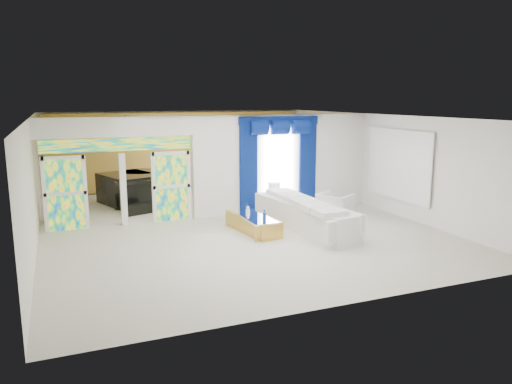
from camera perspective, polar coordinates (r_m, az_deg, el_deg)
name	(u,v)px	position (r m, az deg, el deg)	size (l,w,h in m)	color
floor	(230,223)	(13.94, -3.01, -3.67)	(12.00, 12.00, 0.00)	#B7AF9E
dividing_wall	(284,163)	(15.37, 3.29, 3.39)	(5.70, 0.18, 3.00)	white
dividing_header	(117,127)	(13.86, -15.81, 7.28)	(4.30, 0.18, 0.55)	white
stained_panel_left	(65,194)	(13.98, -21.25, -0.16)	(0.95, 0.04, 2.00)	#994C3F
stained_panel_right	(171,186)	(14.29, -9.78, 0.65)	(0.95, 0.04, 2.00)	#994C3F
stained_transom	(118,145)	(13.90, -15.71, 5.32)	(4.00, 0.05, 0.35)	#994C3F
window_pane	(278,165)	(15.18, 2.60, 3.12)	(1.00, 0.02, 2.30)	white
blue_drape_left	(248,169)	(14.77, -0.88, 2.71)	(0.55, 0.10, 2.80)	#030E48
blue_drape_right	(307,165)	(15.61, 5.98, 3.09)	(0.55, 0.10, 2.80)	#030E48
blue_pelmet	(279,121)	(15.03, 2.69, 8.28)	(2.60, 0.12, 0.25)	#030E48
wall_mirror	(398,165)	(15.15, 16.20, 3.06)	(0.04, 2.70, 1.90)	white
gold_curtains	(179,150)	(19.27, -8.87, 4.80)	(9.70, 0.12, 2.90)	gold
white_sofa	(304,216)	(13.29, 5.56, -2.83)	(0.81, 3.80, 0.72)	white
coffee_table	(253,224)	(13.03, -0.34, -3.71)	(0.65, 1.94, 0.43)	gold
console_table	(283,206)	(15.27, 3.13, -1.66)	(1.12, 0.36, 0.37)	silver
table_lamp	(274,192)	(15.05, 2.11, 0.02)	(0.36, 0.36, 0.58)	white
armchair	(335,204)	(15.17, 9.17, -1.39)	(0.96, 0.84, 0.63)	white
grand_piano	(130,189)	(16.95, -14.43, 0.35)	(1.51, 1.98, 1.00)	black
piano_bench	(138,209)	(15.46, -13.54, -1.91)	(0.93, 0.36, 0.31)	black
tv_console	(59,208)	(15.20, -21.92, -1.71)	(0.54, 0.49, 0.79)	#A38A51
chandelier	(126,125)	(16.31, -14.85, 7.54)	(0.60, 0.60, 0.60)	gold
decanters	(255,213)	(12.96, -0.17, -2.41)	(0.19, 1.22, 0.23)	navy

